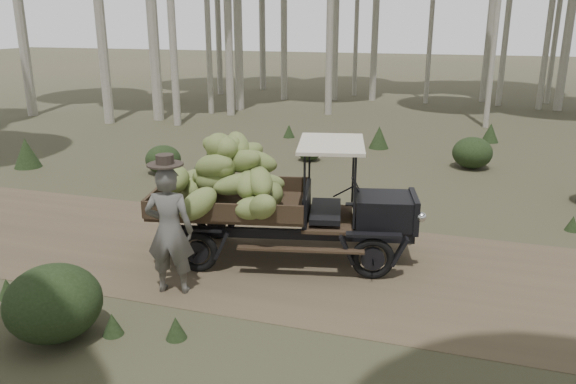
% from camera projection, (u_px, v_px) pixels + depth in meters
% --- Properties ---
extents(ground, '(120.00, 120.00, 0.00)m').
position_uv_depth(ground, '(422.00, 278.00, 8.72)').
color(ground, '#473D2B').
rests_on(ground, ground).
extents(dirt_track, '(70.00, 4.00, 0.01)m').
position_uv_depth(dirt_track, '(422.00, 278.00, 8.71)').
color(dirt_track, brown).
rests_on(dirt_track, ground).
extents(banana_truck, '(4.54, 2.64, 2.20)m').
position_uv_depth(banana_truck, '(251.00, 183.00, 9.13)').
color(banana_truck, black).
rests_on(banana_truck, ground).
extents(farmer, '(0.78, 0.60, 2.07)m').
position_uv_depth(farmer, '(169.00, 229.00, 8.03)').
color(farmer, '#56544F').
rests_on(farmer, ground).
extents(undergrowth, '(22.89, 22.56, 1.30)m').
position_uv_depth(undergrowth, '(358.00, 304.00, 6.87)').
color(undergrowth, '#233319').
rests_on(undergrowth, ground).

